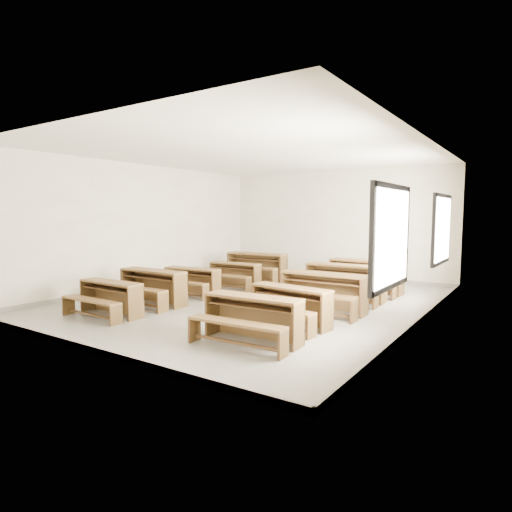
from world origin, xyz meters
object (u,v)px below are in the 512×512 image
Objects in this scene: desk_set_3 at (234,273)px; desk_set_4 at (256,265)px; desk_set_1 at (151,284)px; desk_set_8 at (344,280)px; desk_set_7 at (322,289)px; desk_set_5 at (251,315)px; desk_set_6 at (289,303)px; desk_set_2 at (191,279)px; desk_set_9 at (365,274)px; desk_set_0 at (109,296)px.

desk_set_4 reaches higher than desk_set_3.
desk_set_4 is at bearing 89.01° from desk_set_1.
desk_set_8 is (3.26, 2.69, 0.04)m from desk_set_1.
desk_set_4 is at bearing 94.41° from desk_set_3.
desk_set_3 is at bearing 179.28° from desk_set_8.
desk_set_7 is (3.14, -1.34, 0.08)m from desk_set_3.
desk_set_7 is (0.04, 2.40, 0.04)m from desk_set_5.
desk_set_1 is at bearing -158.92° from desk_set_7.
desk_set_7 reaches higher than desk_set_6.
desk_set_9 reaches higher than desk_set_2.
desk_set_9 is (0.01, 3.75, 0.07)m from desk_set_6.
desk_set_4 is 1.07× the size of desk_set_7.
desk_set_2 is at bearing 93.32° from desk_set_0.
desk_set_4 reaches higher than desk_set_6.
desk_set_5 is 0.89× the size of desk_set_8.
desk_set_4 is 5.93m from desk_set_5.
desk_set_5 is at bearing -91.77° from desk_set_7.
desk_set_1 is 1.11× the size of desk_set_2.
desk_set_1 is 3.60m from desk_set_7.
desk_set_3 is 4.05m from desk_set_6.
desk_set_3 is at bearing 156.01° from desk_set_7.
desk_set_1 is (-0.10, 1.15, 0.05)m from desk_set_0.
desk_set_5 is 0.92× the size of desk_set_7.
desk_set_8 is (-0.08, 1.34, 0.02)m from desk_set_7.
desk_set_4 is 1.16× the size of desk_set_5.
desk_set_0 is 3.84m from desk_set_3.
desk_set_4 is at bearing 158.23° from desk_set_8.
desk_set_1 is 0.89× the size of desk_set_4.
desk_set_8 reaches higher than desk_set_6.
desk_set_1 is at bearing 159.38° from desk_set_5.
desk_set_9 is at bearing 57.57° from desk_set_0.
desk_set_6 is at bearing -92.26° from desk_set_7.
desk_set_8 is 1.00× the size of desk_set_9.
desk_set_4 is at bearing 90.86° from desk_set_0.
desk_set_0 is at bearing -143.17° from desk_set_7.
desk_set_1 is at bearing -141.24° from desk_set_8.
desk_set_7 is 2.49m from desk_set_9.
desk_set_6 is 0.88× the size of desk_set_9.
desk_set_0 is 0.89× the size of desk_set_1.
desk_set_8 is at bearing 18.57° from desk_set_2.
desk_set_8 is at bearing 87.72° from desk_set_5.
desk_set_3 is at bearing -87.70° from desk_set_4.
desk_set_9 is (3.12, 1.15, 0.09)m from desk_set_3.
desk_set_3 is 0.81× the size of desk_set_9.
desk_set_1 reaches higher than desk_set_2.
desk_set_6 is at bearing -89.66° from desk_set_8.
desk_set_7 is (3.34, 1.35, 0.02)m from desk_set_1.
desk_set_1 is at bearing -95.07° from desk_set_4.
desk_set_6 is (3.11, -2.60, 0.02)m from desk_set_3.
desk_set_5 is 3.74m from desk_set_8.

